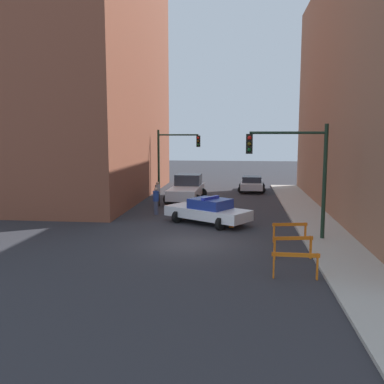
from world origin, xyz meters
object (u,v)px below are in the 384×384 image
(traffic_light_near, at_px, (299,164))
(police_car, at_px, (208,211))
(barrier_front, at_px, (296,261))
(traffic_cone, at_px, (232,222))
(traffic_light_far, at_px, (172,153))
(pedestrian_corner, at_px, (158,193))
(pedestrian_crossing, at_px, (156,200))
(barrier_mid, at_px, (293,244))
(white_truck, at_px, (187,189))
(barrier_back, at_px, (290,229))
(parked_car_near, at_px, (252,184))

(traffic_light_near, distance_m, police_car, 6.01)
(barrier_front, relative_size, traffic_cone, 2.44)
(traffic_light_far, height_order, barrier_front, traffic_light_far)
(traffic_light_far, xyz_separation_m, pedestrian_corner, (-0.15, -5.38, -2.54))
(pedestrian_crossing, bearing_deg, traffic_light_far, -22.88)
(pedestrian_crossing, xyz_separation_m, barrier_front, (6.95, -11.00, -0.24))
(traffic_light_near, bearing_deg, pedestrian_corner, 133.43)
(barrier_mid, bearing_deg, traffic_light_near, 80.22)
(traffic_light_near, bearing_deg, barrier_front, -97.57)
(traffic_light_near, distance_m, white_truck, 12.89)
(white_truck, bearing_deg, traffic_light_far, 118.21)
(pedestrian_corner, height_order, barrier_front, pedestrian_corner)
(barrier_back, bearing_deg, traffic_light_near, 55.02)
(traffic_light_near, distance_m, barrier_mid, 4.30)
(traffic_light_near, relative_size, pedestrian_crossing, 3.13)
(white_truck, xyz_separation_m, barrier_mid, (5.92, -13.96, -0.29))
(traffic_light_far, relative_size, pedestrian_crossing, 3.13)
(police_car, xyz_separation_m, traffic_cone, (1.29, -0.86, -0.41))
(pedestrian_crossing, relative_size, barrier_front, 1.04)
(police_car, bearing_deg, traffic_light_far, 51.29)
(pedestrian_crossing, height_order, barrier_front, pedestrian_crossing)
(police_car, bearing_deg, traffic_light_near, -93.04)
(traffic_light_far, xyz_separation_m, barrier_front, (7.30, -19.51, -2.78))
(barrier_mid, xyz_separation_m, barrier_back, (0.18, 2.60, 0.00))
(white_truck, height_order, traffic_cone, white_truck)
(traffic_light_far, relative_size, police_car, 1.05)
(white_truck, relative_size, parked_car_near, 1.25)
(barrier_mid, bearing_deg, pedestrian_crossing, 129.60)
(pedestrian_corner, xyz_separation_m, barrier_mid, (7.65, -11.76, -0.24))
(police_car, relative_size, barrier_back, 3.13)
(traffic_light_far, height_order, white_truck, traffic_light_far)
(traffic_cone, bearing_deg, white_truck, 111.73)
(parked_car_near, xyz_separation_m, traffic_cone, (-1.42, -14.53, -0.36))
(parked_car_near, height_order, traffic_cone, parked_car_near)
(pedestrian_corner, xyz_separation_m, traffic_cone, (5.15, -6.41, -0.54))
(pedestrian_corner, height_order, barrier_back, pedestrian_corner)
(parked_car_near, xyz_separation_m, barrier_front, (0.88, -22.24, -0.06))
(traffic_light_near, bearing_deg, barrier_mid, -99.78)
(police_car, relative_size, pedestrian_corner, 2.99)
(police_car, relative_size, barrier_front, 3.10)
(white_truck, height_order, barrier_mid, white_truck)
(parked_car_near, bearing_deg, pedestrian_corner, -126.88)
(police_car, bearing_deg, parked_car_near, 21.31)
(barrier_front, bearing_deg, barrier_back, 85.79)
(traffic_light_far, xyz_separation_m, barrier_back, (7.67, -14.54, -2.78))
(parked_car_near, distance_m, barrier_mid, 19.91)
(barrier_back, height_order, traffic_cone, barrier_back)
(pedestrian_crossing, distance_m, barrier_back, 9.49)
(police_car, xyz_separation_m, white_truck, (-2.14, 7.74, 0.18))
(pedestrian_crossing, bearing_deg, barrier_back, -154.74)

